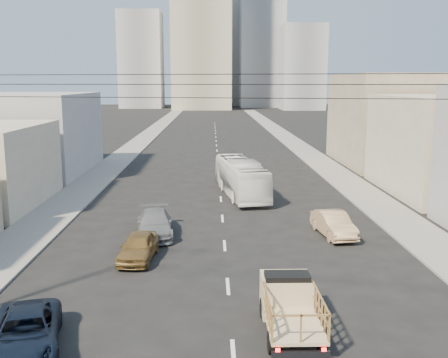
{
  "coord_description": "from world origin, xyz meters",
  "views": [
    {
      "loc": [
        -0.7,
        -14.35,
        9.05
      ],
      "look_at": [
        0.01,
        15.76,
        3.5
      ],
      "focal_mm": 42.0,
      "sensor_mm": 36.0,
      "label": 1
    }
  ],
  "objects_px": {
    "sedan_brown": "(138,247)",
    "sedan_grey": "(155,224)",
    "sedan_tan": "(334,224)",
    "city_bus": "(241,178)",
    "flatbed_pickup": "(290,303)",
    "navy_pickup": "(26,333)"
  },
  "relations": [
    {
      "from": "sedan_brown",
      "to": "sedan_grey",
      "type": "distance_m",
      "value": 4.39
    },
    {
      "from": "sedan_brown",
      "to": "navy_pickup",
      "type": "bearing_deg",
      "value": -100.86
    },
    {
      "from": "city_bus",
      "to": "sedan_tan",
      "type": "bearing_deg",
      "value": -75.53
    },
    {
      "from": "flatbed_pickup",
      "to": "sedan_brown",
      "type": "bearing_deg",
      "value": 129.65
    },
    {
      "from": "sedan_brown",
      "to": "sedan_grey",
      "type": "height_order",
      "value": "sedan_grey"
    },
    {
      "from": "sedan_tan",
      "to": "flatbed_pickup",
      "type": "bearing_deg",
      "value": -117.6
    },
    {
      "from": "navy_pickup",
      "to": "sedan_brown",
      "type": "xyz_separation_m",
      "value": [
        2.54,
        9.33,
        0.03
      ]
    },
    {
      "from": "flatbed_pickup",
      "to": "sedan_tan",
      "type": "height_order",
      "value": "flatbed_pickup"
    },
    {
      "from": "city_bus",
      "to": "sedan_tan",
      "type": "relative_size",
      "value": 2.42
    },
    {
      "from": "navy_pickup",
      "to": "sedan_grey",
      "type": "xyz_separation_m",
      "value": [
        2.93,
        13.7,
        0.06
      ]
    },
    {
      "from": "sedan_grey",
      "to": "navy_pickup",
      "type": "bearing_deg",
      "value": -108.71
    },
    {
      "from": "flatbed_pickup",
      "to": "sedan_tan",
      "type": "xyz_separation_m",
      "value": [
        4.42,
        12.13,
        -0.37
      ]
    },
    {
      "from": "flatbed_pickup",
      "to": "navy_pickup",
      "type": "height_order",
      "value": "flatbed_pickup"
    },
    {
      "from": "flatbed_pickup",
      "to": "sedan_grey",
      "type": "distance_m",
      "value": 13.94
    },
    {
      "from": "navy_pickup",
      "to": "sedan_brown",
      "type": "bearing_deg",
      "value": 61.14
    },
    {
      "from": "flatbed_pickup",
      "to": "city_bus",
      "type": "distance_m",
      "value": 23.66
    },
    {
      "from": "flatbed_pickup",
      "to": "city_bus",
      "type": "relative_size",
      "value": 0.41
    },
    {
      "from": "city_bus",
      "to": "sedan_tan",
      "type": "height_order",
      "value": "city_bus"
    },
    {
      "from": "navy_pickup",
      "to": "sedan_grey",
      "type": "distance_m",
      "value": 14.01
    },
    {
      "from": "sedan_tan",
      "to": "city_bus",
      "type": "bearing_deg",
      "value": 105.55
    },
    {
      "from": "flatbed_pickup",
      "to": "sedan_grey",
      "type": "xyz_separation_m",
      "value": [
        -6.29,
        12.43,
        -0.36
      ]
    },
    {
      "from": "flatbed_pickup",
      "to": "sedan_tan",
      "type": "distance_m",
      "value": 12.92
    }
  ]
}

